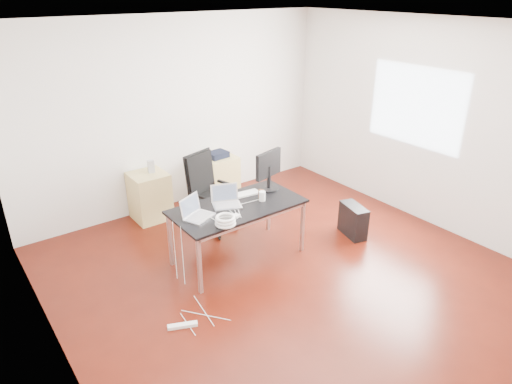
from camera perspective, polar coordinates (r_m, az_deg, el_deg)
room_shell at (r=4.95m, az=4.13°, el=3.82°), size 5.00×5.00×5.00m
desk at (r=5.50m, az=-2.31°, el=-2.18°), size 1.60×0.80×0.73m
office_chair at (r=6.25m, az=-5.98°, el=0.38°), size 0.59×0.61×1.08m
filing_cabinet_left at (r=6.78m, az=-13.13°, el=-0.51°), size 0.50×0.50×0.70m
filing_cabinet_right at (r=7.27m, az=-4.64°, el=1.84°), size 0.50×0.50×0.70m
pc_tower at (r=6.35m, az=12.04°, el=-3.50°), size 0.31×0.49×0.44m
wastebasket at (r=7.24m, az=-6.60°, el=-0.18°), size 0.25×0.25×0.28m
power_strip at (r=4.84m, az=-9.16°, el=-16.15°), size 0.30×0.17×0.04m
laptop_left at (r=5.23m, az=-7.52°, el=-2.53°), size 0.40×0.37×0.23m
laptop_right at (r=5.48m, az=-3.72°, el=-1.06°), size 0.40×0.36×0.23m
monitor at (r=5.81m, az=1.57°, el=2.99°), size 0.45×0.26×0.51m
keyboard at (r=5.73m, az=-1.69°, el=-0.32°), size 0.45×0.19×0.02m
cup_white at (r=5.57m, az=0.78°, el=-0.52°), size 0.09×0.09×0.12m
cup_brown at (r=5.65m, az=0.66°, el=-0.23°), size 0.08×0.08×0.10m
cable_coil at (r=5.03m, az=-3.84°, el=-3.58°), size 0.24×0.24×0.11m
power_adapter at (r=5.21m, az=-2.49°, el=-2.98°), size 0.09×0.09×0.03m
speaker at (r=6.65m, az=-12.99°, el=3.14°), size 0.11×0.10×0.18m
navy_garment at (r=7.10m, az=-4.83°, el=4.68°), size 0.32×0.27×0.09m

